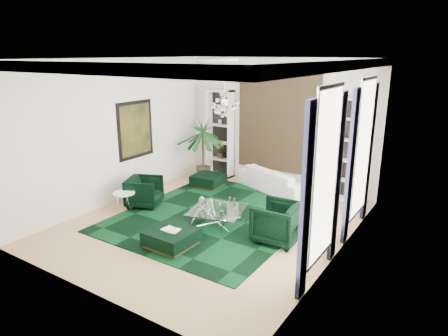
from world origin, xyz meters
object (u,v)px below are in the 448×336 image
Objects in this scene: sofa at (276,180)px; ottoman_side at (208,181)px; ottoman_front at (172,238)px; side_table at (125,203)px; armchair_left at (144,192)px; palm at (203,141)px; armchair_right at (277,222)px; coffee_table at (217,217)px.

sofa is 2.05m from ottoman_side.
ottoman_side is 3.93m from ottoman_front.
ottoman_front is (1.59, -3.59, -0.00)m from ottoman_side.
ottoman_front is at bearing -19.32° from side_table.
armchair_left is at bearing 82.79° from side_table.
sofa is 4.26× the size of side_table.
palm is (-2.45, -0.26, 0.92)m from sofa.
armchair_left is 0.93× the size of ottoman_front.
armchair_right reaches higher than sofa.
coffee_table reaches higher than ottoman_front.
ottoman_side is at bearing -37.38° from armchair_left.
armchair_left is 2.34m from coffee_table.
coffee_table is 2.18× the size of side_table.
ottoman_side is 2.89m from side_table.
side_table reaches higher than ottoman_side.
ottoman_front is at bearing -66.10° from ottoman_side.
sofa is 3.82m from armchair_left.
armchair_right is at bearing -113.74° from armchair_left.
armchair_left is at bearing 179.85° from coffee_table.
armchair_right is 0.38× the size of palm.
palm reaches higher than armchair_right.
sofa is 0.92× the size of palm.
coffee_table is at bearing -114.33° from armchair_left.
palm reaches higher than armchair_left.
ottoman_side is at bearing 113.90° from ottoman_front.
ottoman_side is 0.92× the size of ottoman_front.
coffee_table is at bearing -48.91° from palm.
ottoman_front is at bearing -53.59° from armchair_right.
sofa reaches higher than coffee_table.
ottoman_side is 1.31m from palm.
armchair_right is at bearing 9.58° from side_table.
coffee_table reaches higher than ottoman_side.
armchair_right is at bearing 136.22° from sofa.
palm is at bearing -127.57° from armchair_right.
palm is (0.04, 3.34, 1.00)m from side_table.
side_table is (-0.08, -0.63, -0.13)m from armchair_left.
coffee_table is at bearing 14.61° from side_table.
armchair_left is at bearing 146.39° from ottoman_front.
palm is (-2.15, 4.11, 1.07)m from ottoman_front.
sofa reaches higher than side_table.
side_table is at bearing 148.61° from armchair_left.
side_table is at bearing -101.88° from ottoman_side.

